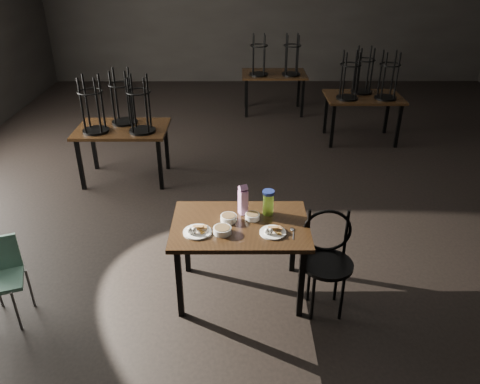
{
  "coord_description": "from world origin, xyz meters",
  "views": [
    {
      "loc": [
        -0.7,
        -5.03,
        2.92
      ],
      "look_at": [
        -0.69,
        -1.17,
        0.85
      ],
      "focal_mm": 35.0,
      "sensor_mm": 36.0,
      "label": 1
    }
  ],
  "objects_px": {
    "main_table": "(240,231)",
    "school_chair": "(0,272)",
    "water_bottle": "(268,202)",
    "juice_carton": "(243,200)",
    "bentwood_chair": "(327,254)"
  },
  "relations": [
    {
      "from": "juice_carton",
      "to": "school_chair",
      "type": "distance_m",
      "value": 2.16
    },
    {
      "from": "juice_carton",
      "to": "water_bottle",
      "type": "xyz_separation_m",
      "value": [
        0.23,
        -0.01,
        -0.01
      ]
    },
    {
      "from": "bentwood_chair",
      "to": "school_chair",
      "type": "height_order",
      "value": "bentwood_chair"
    },
    {
      "from": "main_table",
      "to": "water_bottle",
      "type": "bearing_deg",
      "value": 33.92
    },
    {
      "from": "water_bottle",
      "to": "bentwood_chair",
      "type": "height_order",
      "value": "water_bottle"
    },
    {
      "from": "juice_carton",
      "to": "bentwood_chair",
      "type": "height_order",
      "value": "juice_carton"
    },
    {
      "from": "water_bottle",
      "to": "school_chair",
      "type": "relative_size",
      "value": 0.31
    },
    {
      "from": "main_table",
      "to": "school_chair",
      "type": "relative_size",
      "value": 1.61
    },
    {
      "from": "juice_carton",
      "to": "water_bottle",
      "type": "bearing_deg",
      "value": -2.61
    },
    {
      "from": "main_table",
      "to": "school_chair",
      "type": "bearing_deg",
      "value": -171.87
    },
    {
      "from": "school_chair",
      "to": "main_table",
      "type": "bearing_deg",
      "value": -12.46
    },
    {
      "from": "bentwood_chair",
      "to": "juice_carton",
      "type": "bearing_deg",
      "value": 156.72
    },
    {
      "from": "main_table",
      "to": "bentwood_chair",
      "type": "relative_size",
      "value": 1.3
    },
    {
      "from": "water_bottle",
      "to": "bentwood_chair",
      "type": "relative_size",
      "value": 0.25
    },
    {
      "from": "water_bottle",
      "to": "bentwood_chair",
      "type": "xyz_separation_m",
      "value": [
        0.5,
        -0.34,
        -0.32
      ]
    }
  ]
}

